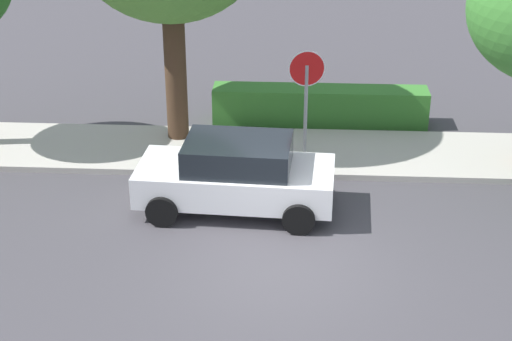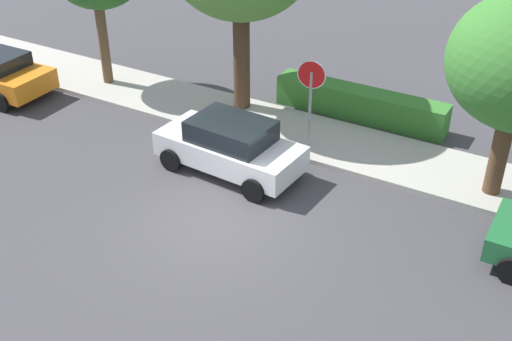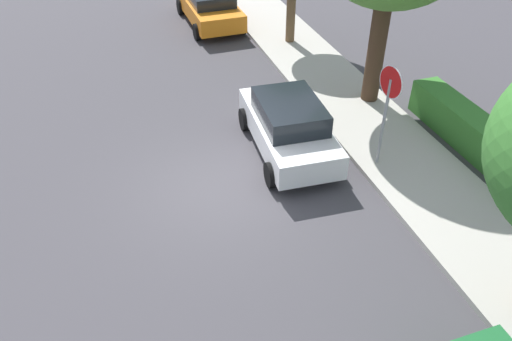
{
  "view_description": "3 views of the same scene",
  "coord_description": "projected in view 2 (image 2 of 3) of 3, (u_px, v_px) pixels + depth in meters",
  "views": [
    {
      "loc": [
        0.27,
        -12.0,
        7.77
      ],
      "look_at": [
        -0.47,
        1.19,
        1.37
      ],
      "focal_mm": 55.0,
      "sensor_mm": 36.0,
      "label": 1
    },
    {
      "loc": [
        7.22,
        -10.34,
        9.19
      ],
      "look_at": [
        0.56,
        1.03,
        1.08
      ],
      "focal_mm": 45.0,
      "sensor_mm": 36.0,
      "label": 2
    },
    {
      "loc": [
        9.4,
        -2.1,
        7.72
      ],
      "look_at": [
        1.12,
        0.62,
        1.15
      ],
      "focal_mm": 35.0,
      "sensor_mm": 36.0,
      "label": 3
    }
  ],
  "objects": [
    {
      "name": "ground_plane",
      "position": [
        215.0,
        222.0,
        15.52
      ],
      "size": [
        60.0,
        60.0,
        0.0
      ],
      "primitive_type": "plane",
      "color": "#423F44"
    },
    {
      "name": "sidewalk_curb",
      "position": [
        306.0,
        136.0,
        19.09
      ],
      "size": [
        32.0,
        2.58,
        0.14
      ],
      "primitive_type": "cube",
      "color": "#B2ADA3",
      "rests_on": "ground_plane"
    },
    {
      "name": "stop_sign",
      "position": [
        311.0,
        91.0,
        17.34
      ],
      "size": [
        0.79,
        0.13,
        2.81
      ],
      "color": "gray",
      "rests_on": "ground_plane"
    },
    {
      "name": "parked_car_white",
      "position": [
        230.0,
        146.0,
        17.12
      ],
      "size": [
        4.06,
        2.12,
        1.53
      ],
      "color": "white",
      "rests_on": "ground_plane"
    },
    {
      "name": "front_yard_hedge",
      "position": [
        360.0,
        104.0,
        20.01
      ],
      "size": [
        5.49,
        0.83,
        0.95
      ],
      "color": "#387A2D",
      "rests_on": "ground_plane"
    }
  ]
}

